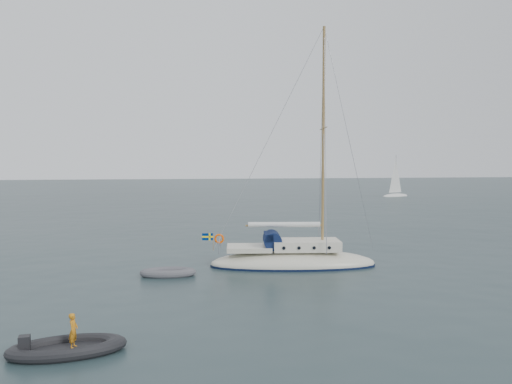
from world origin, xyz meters
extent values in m
plane|color=black|center=(0.00, 0.00, 0.00)|extent=(300.00, 300.00, 0.00)
ellipsoid|color=beige|center=(2.05, -0.01, 0.16)|extent=(9.51, 2.96, 1.59)
cube|color=beige|center=(2.79, -0.01, 1.25)|extent=(3.80, 2.01, 0.58)
cube|color=beige|center=(-0.49, -0.01, 1.08)|extent=(2.54, 2.01, 0.26)
cylinder|color=#0E193B|center=(0.83, -0.01, 1.54)|extent=(1.01, 1.74, 1.01)
cube|color=#0E193B|center=(0.62, -0.01, 1.75)|extent=(0.48, 1.74, 0.42)
cylinder|color=olive|center=(3.74, -0.01, 7.29)|extent=(0.16, 0.16, 12.68)
cylinder|color=olive|center=(3.74, -0.01, 7.93)|extent=(0.05, 2.32, 0.05)
cylinder|color=olive|center=(1.52, -0.01, 2.38)|extent=(4.44, 0.11, 0.11)
cylinder|color=silver|center=(1.52, -0.01, 2.43)|extent=(4.13, 0.30, 0.30)
cylinder|color=gray|center=(-2.18, -0.01, 1.53)|extent=(0.04, 2.32, 0.04)
torus|color=#FF5100|center=(-2.23, 0.63, 1.53)|extent=(0.57, 0.11, 0.57)
cylinder|color=olive|center=(-2.55, -0.01, 1.43)|extent=(0.03, 0.03, 0.95)
cube|color=navy|center=(-2.87, -0.01, 1.74)|extent=(0.63, 0.02, 0.40)
cube|color=yellow|center=(-2.87, -0.01, 1.74)|extent=(0.66, 0.03, 0.10)
cube|color=yellow|center=(-2.75, -0.01, 1.74)|extent=(0.10, 0.03, 0.42)
cylinder|color=black|center=(1.41, 1.01, 1.25)|extent=(0.19, 0.06, 0.19)
cylinder|color=black|center=(1.41, -1.02, 1.25)|extent=(0.19, 0.06, 0.19)
cylinder|color=black|center=(2.26, 1.01, 1.25)|extent=(0.19, 0.06, 0.19)
cylinder|color=black|center=(2.26, -1.02, 1.25)|extent=(0.19, 0.06, 0.19)
cylinder|color=black|center=(3.10, 1.01, 1.25)|extent=(0.19, 0.06, 0.19)
cylinder|color=black|center=(3.10, -1.02, 1.25)|extent=(0.19, 0.06, 0.19)
cylinder|color=black|center=(3.95, 1.01, 1.25)|extent=(0.19, 0.06, 0.19)
cylinder|color=black|center=(3.95, -1.02, 1.25)|extent=(0.19, 0.06, 0.19)
cube|color=#55545A|center=(-5.05, -1.31, 0.13)|extent=(1.80, 0.74, 0.11)
cube|color=black|center=(-8.05, -11.64, 0.13)|extent=(2.26, 0.94, 0.11)
cube|color=black|center=(-9.28, -11.64, 0.42)|extent=(0.33, 0.33, 0.57)
imported|color=#BF7315|center=(-7.86, -11.64, 0.72)|extent=(0.37, 0.46, 1.11)
ellipsoid|color=silver|center=(33.36, 53.71, 0.05)|extent=(5.76, 1.92, 0.96)
cylinder|color=gray|center=(33.36, 53.71, 3.84)|extent=(0.10, 0.10, 6.72)
cone|color=silver|center=(33.31, 53.71, 3.84)|extent=(3.07, 3.07, 6.24)
camera|label=1|loc=(-4.70, -27.71, 6.02)|focal=35.00mm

